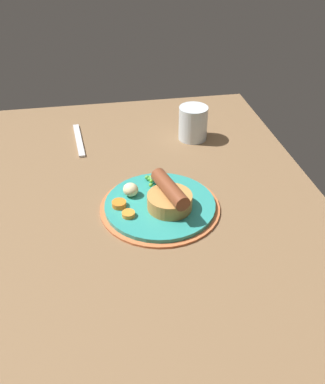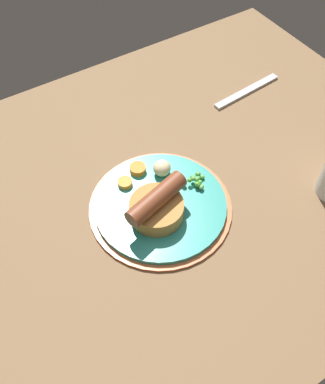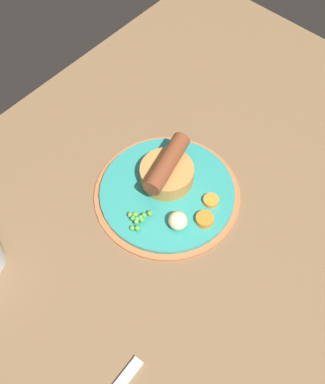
{
  "view_description": "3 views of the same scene",
  "coord_description": "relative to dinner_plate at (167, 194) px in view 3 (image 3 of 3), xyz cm",
  "views": [
    {
      "loc": [
        -73.24,
        8.64,
        58.68
      ],
      "look_at": [
        -0.17,
        -4.22,
        5.91
      ],
      "focal_mm": 40.0,
      "sensor_mm": 36.0,
      "label": 1
    },
    {
      "loc": [
        -25.05,
        -40.86,
        65.81
      ],
      "look_at": [
        -1.07,
        -2.66,
        6.3
      ],
      "focal_mm": 40.0,
      "sensor_mm": 36.0,
      "label": 2
    },
    {
      "loc": [
        36.7,
        29.78,
        81.33
      ],
      "look_at": [
        -0.63,
        -3.31,
        5.68
      ],
      "focal_mm": 50.0,
      "sensor_mm": 36.0,
      "label": 3
    }
  ],
  "objects": [
    {
      "name": "pea_pile",
      "position": [
        7.8,
        0.34,
        1.75
      ],
      "size": [
        4.73,
        3.71,
        1.71
      ],
      "color": "green",
      "rests_on": "dinner_plate"
    },
    {
      "name": "dinner_plate",
      "position": [
        0.0,
        0.0,
        0.0
      ],
      "size": [
        25.54,
        25.54,
        1.4
      ],
      "color": "#CC6B3D",
      "rests_on": "dining_table"
    },
    {
      "name": "carrot_slice_2",
      "position": [
        -3.24,
        7.04,
        1.32
      ],
      "size": [
        3.59,
        3.59,
        0.97
      ],
      "primitive_type": "cylinder",
      "rotation": [
        0.0,
        0.0,
        1.1
      ],
      "color": "orange",
      "rests_on": "dinner_plate"
    },
    {
      "name": "dining_table",
      "position": [
        1.93,
        3.37,
        -2.07
      ],
      "size": [
        110.0,
        80.0,
        3.0
      ],
      "primitive_type": "cube",
      "color": "brown",
      "rests_on": "ground"
    },
    {
      "name": "sausage_pudding",
      "position": [
        -1.85,
        -1.72,
        3.37
      ],
      "size": [
        12.21,
        9.37,
        6.31
      ],
      "rotation": [
        0.0,
        0.0,
        3.41
      ],
      "color": "#BC8442",
      "rests_on": "dinner_plate"
    },
    {
      "name": "potato_chunk_0",
      "position": [
        3.91,
        5.74,
        2.29
      ],
      "size": [
        4.62,
        4.64,
        2.91
      ],
      "primitive_type": "ellipsoid",
      "rotation": [
        0.0,
        0.0,
        0.87
      ],
      "color": "beige",
      "rests_on": "dinner_plate"
    },
    {
      "name": "carrot_slice_1",
      "position": [
        0.38,
        8.6,
        1.41
      ],
      "size": [
        3.75,
        3.75,
        1.16
      ],
      "primitive_type": "cylinder",
      "rotation": [
        0.0,
        0.0,
        0.29
      ],
      "color": "orange",
      "rests_on": "dinner_plate"
    }
  ]
}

